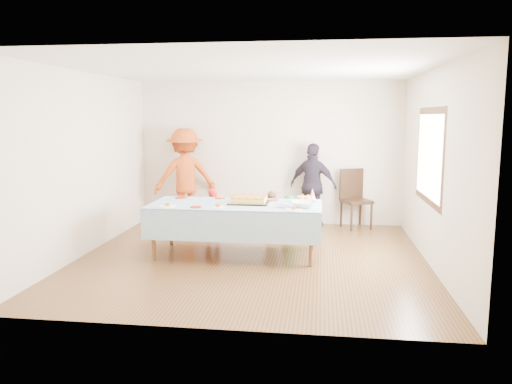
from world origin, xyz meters
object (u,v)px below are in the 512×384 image
(party_table, at_px, (236,207))
(birthday_cake, at_px, (249,200))
(dining_chair, at_px, (354,195))
(adult_left, at_px, (185,176))

(party_table, xyz_separation_m, birthday_cake, (0.19, 0.06, 0.10))
(party_table, relative_size, birthday_cake, 4.33)
(party_table, height_order, dining_chair, dining_chair)
(birthday_cake, height_order, dining_chair, dining_chair)
(birthday_cake, relative_size, adult_left, 0.32)
(adult_left, bearing_deg, dining_chair, 160.62)
(adult_left, bearing_deg, birthday_cake, 105.92)
(party_table, height_order, birthday_cake, birthday_cake)
(party_table, xyz_separation_m, adult_left, (-1.34, 2.10, 0.19))
(party_table, distance_m, birthday_cake, 0.22)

